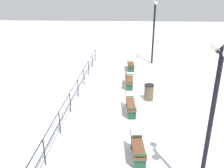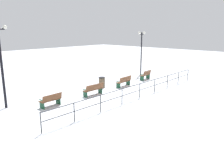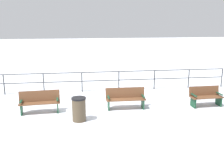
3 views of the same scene
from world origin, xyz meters
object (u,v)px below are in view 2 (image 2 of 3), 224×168
at_px(bench_nearest, 146,75).
at_px(lamppost_middle, 1,59).
at_px(bench_third, 94,89).
at_px(lamppost_near, 141,45).
at_px(trash_bin, 102,82).
at_px(bench_second, 124,81).
at_px(bench_fourth, 51,100).

xyz_separation_m(bench_nearest, lamppost_middle, (1.76, 12.72, 2.60)).
xyz_separation_m(bench_third, lamppost_middle, (2.02, 5.58, 2.61)).
relative_size(lamppost_near, trash_bin, 4.99).
relative_size(bench_second, lamppost_middle, 0.33).
xyz_separation_m(lamppost_middle, trash_bin, (-0.89, -7.57, -2.62)).
distance_m(bench_fourth, trash_bin, 5.64).
distance_m(bench_nearest, bench_fourth, 10.70).
bearing_deg(bench_nearest, trash_bin, 76.01).
xyz_separation_m(bench_third, lamppost_near, (2.02, -8.77, 2.75)).
bearing_deg(bench_nearest, bench_fourth, 86.29).
bearing_deg(bench_nearest, lamppost_near, -47.32).
height_order(bench_second, lamppost_near, lamppost_near).
bearing_deg(bench_fourth, lamppost_middle, 44.45).
xyz_separation_m(bench_fourth, lamppost_near, (1.89, -12.33, 2.78)).
height_order(bench_fourth, trash_bin, trash_bin).
xyz_separation_m(bench_nearest, bench_third, (-0.26, 7.14, -0.01)).
distance_m(bench_third, lamppost_middle, 6.48).
xyz_separation_m(bench_third, trash_bin, (1.13, -1.99, -0.01)).
height_order(bench_second, trash_bin, trash_bin).
bearing_deg(lamppost_middle, bench_third, -109.91).
height_order(lamppost_near, trash_bin, lamppost_near).
xyz_separation_m(bench_nearest, lamppost_near, (1.76, -1.63, 2.74)).
xyz_separation_m(bench_nearest, trash_bin, (0.87, 5.15, -0.01)).
relative_size(bench_second, bench_third, 0.98).
relative_size(bench_third, lamppost_middle, 0.34).
bearing_deg(trash_bin, bench_second, -124.68).
height_order(bench_nearest, trash_bin, same).
bearing_deg(lamppost_near, bench_fourth, 98.71).
relative_size(bench_nearest, bench_third, 0.82).
xyz_separation_m(bench_fourth, trash_bin, (1.00, -5.55, 0.02)).
relative_size(bench_second, trash_bin, 1.82).
height_order(bench_third, trash_bin, trash_bin).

